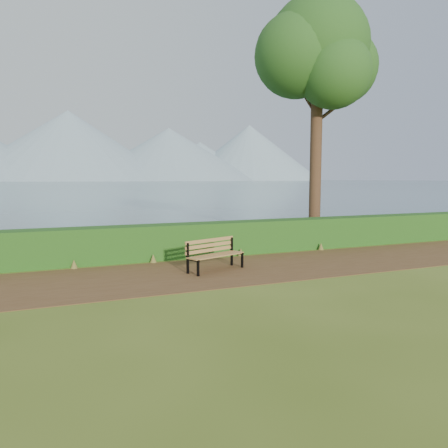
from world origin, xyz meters
name	(u,v)px	position (x,y,z in m)	size (l,w,h in m)	color
ground	(217,274)	(0.00, 0.00, 0.00)	(140.00, 140.00, 0.00)	#4F611B
path	(212,272)	(0.00, 0.30, 0.01)	(40.00, 3.40, 0.01)	brown
hedge	(185,240)	(0.00, 2.60, 0.50)	(32.00, 0.85, 1.00)	#193E11
water	(49,182)	(0.00, 260.00, 0.01)	(700.00, 510.00, 0.00)	#44606D
mountains	(33,149)	(-9.17, 406.05, 27.70)	(585.00, 190.00, 70.00)	#7C95A5
bench	(214,252)	(0.10, 0.46, 0.47)	(1.67, 1.00, 0.81)	black
tree	(318,52)	(5.64, 4.12, 6.95)	(4.86, 4.06, 9.35)	#352215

